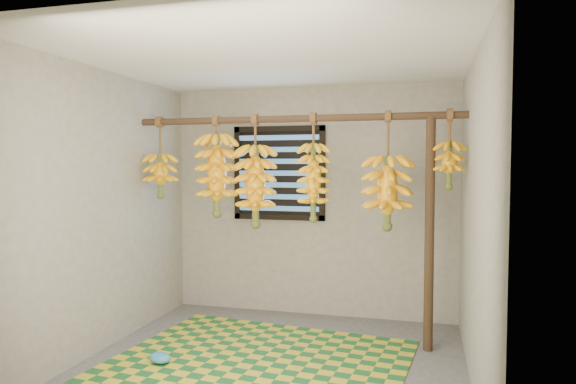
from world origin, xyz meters
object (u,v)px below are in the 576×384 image
(support_post, at_px, (429,234))
(banana_bunch_e, at_px, (387,192))
(banana_bunch_a, at_px, (161,175))
(banana_bunch_c, at_px, (255,186))
(woven_mat, at_px, (260,361))
(plastic_bag, at_px, (160,358))
(banana_bunch_f, at_px, (449,164))
(banana_bunch_b, at_px, (217,175))
(banana_bunch_d, at_px, (313,182))

(support_post, relative_size, banana_bunch_e, 1.97)
(support_post, bearing_deg, banana_bunch_a, 180.00)
(support_post, height_order, banana_bunch_c, banana_bunch_c)
(woven_mat, bearing_deg, plastic_bag, -160.92)
(support_post, xyz_separation_m, banana_bunch_f, (0.15, 0.00, 0.59))
(banana_bunch_c, relative_size, banana_bunch_e, 1.02)
(support_post, bearing_deg, banana_bunch_b, 180.00)
(banana_bunch_c, relative_size, banana_bunch_d, 1.07)
(banana_bunch_b, distance_m, banana_bunch_e, 1.59)
(woven_mat, xyz_separation_m, banana_bunch_e, (0.96, 0.61, 1.35))
(woven_mat, relative_size, banana_bunch_c, 2.23)
(plastic_bag, bearing_deg, support_post, 22.84)
(banana_bunch_d, bearing_deg, plastic_bag, -140.60)
(plastic_bag, height_order, banana_bunch_d, banana_bunch_d)
(support_post, relative_size, banana_bunch_d, 2.07)
(support_post, relative_size, woven_mat, 0.87)
(woven_mat, distance_m, banana_bunch_e, 1.76)
(banana_bunch_c, bearing_deg, banana_bunch_f, 0.00)
(support_post, height_order, banana_bunch_b, banana_bunch_b)
(woven_mat, relative_size, banana_bunch_d, 2.38)
(plastic_bag, xyz_separation_m, banana_bunch_b, (0.13, 0.87, 1.44))
(support_post, height_order, banana_bunch_d, banana_bunch_d)
(plastic_bag, distance_m, banana_bunch_b, 1.69)
(woven_mat, relative_size, plastic_bag, 11.60)
(support_post, bearing_deg, plastic_bag, -157.16)
(banana_bunch_f, bearing_deg, banana_bunch_a, 180.00)
(banana_bunch_a, relative_size, banana_bunch_c, 0.76)
(banana_bunch_d, bearing_deg, woven_mat, -116.73)
(banana_bunch_b, xyz_separation_m, banana_bunch_e, (1.58, -0.00, -0.14))
(plastic_bag, distance_m, banana_bunch_f, 2.83)
(support_post, xyz_separation_m, plastic_bag, (-2.06, -0.87, -0.95))
(woven_mat, relative_size, banana_bunch_a, 2.95)
(banana_bunch_a, bearing_deg, banana_bunch_d, 0.00)
(support_post, relative_size, banana_bunch_c, 1.94)
(plastic_bag, height_order, banana_bunch_a, banana_bunch_a)
(woven_mat, bearing_deg, banana_bunch_a, 153.21)
(banana_bunch_a, xyz_separation_m, banana_bunch_c, (0.97, 0.00, -0.09))
(banana_bunch_a, relative_size, banana_bunch_e, 0.77)
(banana_bunch_b, distance_m, banana_bunch_f, 2.09)
(banana_bunch_e, bearing_deg, plastic_bag, -153.06)
(banana_bunch_d, xyz_separation_m, banana_bunch_f, (1.16, 0.00, 0.16))
(plastic_bag, xyz_separation_m, banana_bunch_e, (1.71, 0.87, 1.30))
(woven_mat, distance_m, banana_bunch_c, 1.54)
(banana_bunch_c, distance_m, banana_bunch_d, 0.55)
(support_post, relative_size, banana_bunch_a, 2.57)
(banana_bunch_b, bearing_deg, woven_mat, -44.49)
(banana_bunch_e, bearing_deg, banana_bunch_b, 180.00)
(woven_mat, bearing_deg, banana_bunch_c, 111.34)
(support_post, xyz_separation_m, banana_bunch_b, (-1.93, 0.00, 0.49))
(support_post, distance_m, woven_mat, 1.76)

